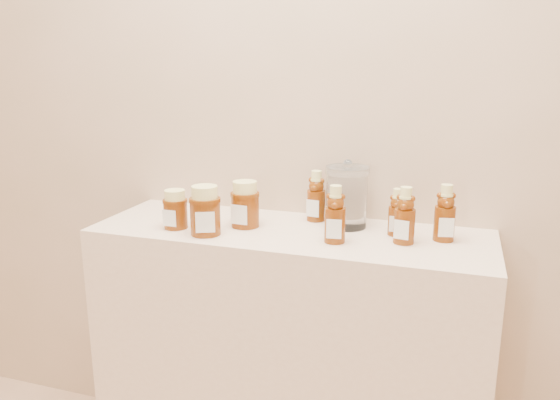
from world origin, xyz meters
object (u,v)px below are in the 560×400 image
(bear_bottle_back_left, at_px, (316,193))
(glass_canister, at_px, (347,194))
(display_table, at_px, (289,363))
(honey_jar_left, at_px, (175,209))
(bear_bottle_front_left, at_px, (335,210))

(bear_bottle_back_left, relative_size, glass_canister, 0.90)
(display_table, distance_m, honey_jar_left, 0.62)
(bear_bottle_back_left, distance_m, glass_canister, 0.11)
(honey_jar_left, bearing_deg, bear_bottle_back_left, 30.82)
(honey_jar_left, bearing_deg, bear_bottle_front_left, 4.19)
(glass_canister, bearing_deg, display_table, -148.80)
(display_table, relative_size, glass_canister, 5.89)
(bear_bottle_back_left, xyz_separation_m, glass_canister, (0.10, -0.04, 0.01))
(bear_bottle_back_left, xyz_separation_m, bear_bottle_front_left, (0.10, -0.19, 0.00))
(display_table, xyz_separation_m, bear_bottle_front_left, (0.15, -0.06, 0.54))
(honey_jar_left, height_order, glass_canister, glass_canister)
(display_table, xyz_separation_m, bear_bottle_back_left, (0.05, 0.13, 0.54))
(display_table, xyz_separation_m, honey_jar_left, (-0.34, -0.08, 0.51))
(bear_bottle_back_left, xyz_separation_m, honey_jar_left, (-0.39, -0.21, -0.03))
(bear_bottle_front_left, bearing_deg, glass_canister, 82.67)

